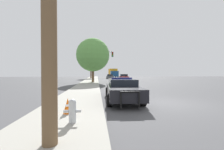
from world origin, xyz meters
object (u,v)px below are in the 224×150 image
police_car (122,89)px  car_background_distant (110,76)px  car_background_oncoming (124,77)px  tree_sidewalk_mid (93,55)px  fire_hydrant (72,110)px  traffic_cone (68,106)px  tree_sidewalk_far (91,62)px  box_truck (113,73)px  traffic_light (100,60)px

police_car → car_background_distant: (2.12, 32.99, -0.05)m
car_background_oncoming → tree_sidewalk_mid: tree_sidewalk_mid is taller
fire_hydrant → traffic_cone: fire_hydrant is taller
car_background_distant → tree_sidewalk_far: 6.67m
box_truck → tree_sidewalk_mid: bearing=72.8°
car_background_oncoming → box_truck: bearing=-84.1°
tree_sidewalk_mid → traffic_light: bearing=54.6°
police_car → box_truck: (3.79, 39.82, 0.89)m
fire_hydrant → traffic_light: 22.45m
traffic_cone → car_background_oncoming: bearing=75.2°
police_car → traffic_cone: bearing=52.3°
traffic_light → car_background_oncoming: (5.60, 7.14, -3.29)m
police_car → tree_sidewalk_mid: tree_sidewalk_mid is taller
traffic_light → tree_sidewalk_mid: bearing=-125.4°
car_background_distant → tree_sidewalk_mid: (-4.35, -17.08, 3.99)m
car_background_oncoming → traffic_cone: 29.09m
car_background_oncoming → car_background_distant: bearing=-70.0°
box_truck → tree_sidewalk_far: 10.19m
car_background_distant → traffic_cone: (-4.85, -36.23, -0.25)m
car_background_distant → tree_sidewalk_mid: 18.08m
car_background_distant → tree_sidewalk_far: tree_sidewalk_far is taller
car_background_oncoming → box_truck: 14.98m
car_background_oncoming → police_car: bearing=81.9°
fire_hydrant → tree_sidewalk_mid: 20.71m
traffic_light → tree_sidewalk_mid: (-1.31, -1.84, 0.66)m
tree_sidewalk_far → box_truck: bearing=43.7°
fire_hydrant → car_background_distant: (4.49, 37.37, 0.15)m
fire_hydrant → traffic_light: bearing=86.3°
police_car → traffic_cone: size_ratio=9.08×
tree_sidewalk_mid → tree_sidewalk_far: bearing=93.4°
car_background_oncoming → box_truck: size_ratio=0.66×
car_background_oncoming → tree_sidewalk_far: bearing=-43.5°
traffic_light → car_background_oncoming: traffic_light is taller
tree_sidewalk_mid → traffic_cone: tree_sidewalk_mid is taller
fire_hydrant → car_background_oncoming: bearing=76.5°
police_car → fire_hydrant: 4.98m
car_background_oncoming → tree_sidewalk_mid: size_ratio=0.60×
traffic_light → tree_sidewalk_far: size_ratio=0.85×
tree_sidewalk_mid → box_truck: bearing=75.9°
traffic_light → tree_sidewalk_mid: size_ratio=0.75×
box_truck → traffic_cone: (-6.52, -43.06, -1.19)m
fire_hydrant → tree_sidewalk_mid: size_ratio=0.10×
fire_hydrant → box_truck: size_ratio=0.12×
car_background_distant → car_background_oncoming: bearing=-69.2°
box_truck → traffic_cone: box_truck is taller
tree_sidewalk_mid → car_background_distant: bearing=75.7°
tree_sidewalk_far → tree_sidewalk_mid: bearing=-86.6°
police_car → fire_hydrant: police_car is taller
car_background_oncoming → tree_sidewalk_mid: 12.00m
police_car → traffic_light: 18.08m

